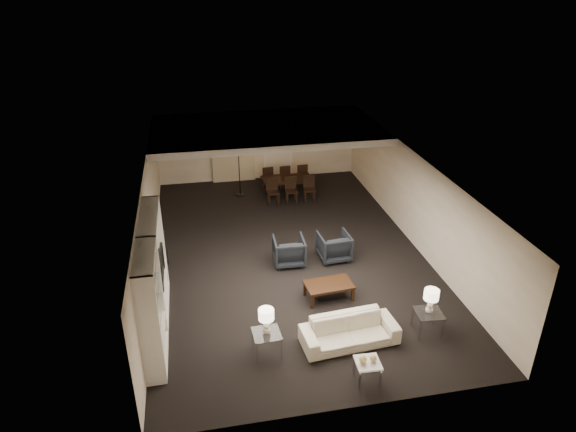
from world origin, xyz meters
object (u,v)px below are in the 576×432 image
(marble_table, at_px, (367,371))
(chair_nl, at_px, (273,192))
(chair_fm, at_px, (284,176))
(vase_blue, at_px, (151,313))
(armchair_left, at_px, (289,251))
(floor_lamp, at_px, (239,169))
(side_table_left, at_px, (267,343))
(chair_nr, at_px, (309,189))
(chair_fr, at_px, (301,175))
(vase_amber, at_px, (149,283))
(sofa, at_px, (349,331))
(chair_nm, at_px, (291,190))
(floor_speaker, at_px, (165,247))
(dining_table, at_px, (288,187))
(table_lamp_right, at_px, (430,301))
(table_lamp_left, at_px, (266,322))
(chair_fl, at_px, (267,177))
(television, at_px, (157,267))
(coffee_table, at_px, (329,291))
(armchair_right, at_px, (334,246))
(pendant_light, at_px, (276,144))
(side_table_right, at_px, (427,322))

(marble_table, xyz_separation_m, chair_nl, (-0.38, 8.10, 0.19))
(marble_table, xyz_separation_m, chair_fm, (0.22, 9.40, 0.19))
(vase_blue, bearing_deg, marble_table, -18.83)
(armchair_left, bearing_deg, floor_lamp, -78.53)
(side_table_left, distance_m, chair_nr, 7.45)
(chair_fr, bearing_deg, vase_amber, 52.81)
(armchair_left, bearing_deg, sofa, 102.54)
(armchair_left, relative_size, side_table_left, 1.49)
(chair_nm, bearing_deg, sofa, -89.03)
(floor_speaker, bearing_deg, dining_table, 37.70)
(marble_table, bearing_deg, chair_nm, 88.44)
(table_lamp_right, relative_size, chair_nr, 0.66)
(floor_speaker, bearing_deg, vase_blue, -97.88)
(table_lamp_left, xyz_separation_m, chair_nm, (1.92, 7.00, -0.36))
(side_table_left, distance_m, marble_table, 2.03)
(table_lamp_right, bearing_deg, chair_fr, 96.05)
(chair_fl, xyz_separation_m, floor_lamp, (-0.97, -0.38, 0.53))
(chair_fr, bearing_deg, television, 47.40)
(coffee_table, height_order, side_table_left, side_table_left)
(television, bearing_deg, armchair_left, -67.54)
(chair_fm, bearing_deg, television, 55.25)
(armchair_right, height_order, chair_fl, chair_fl)
(vase_blue, bearing_deg, dining_table, 61.47)
(television, distance_m, floor_speaker, 1.97)
(dining_table, bearing_deg, floor_speaker, -133.64)
(sofa, relative_size, dining_table, 1.22)
(vase_blue, bearing_deg, side_table_left, -5.52)
(table_lamp_right, xyz_separation_m, chair_fr, (-0.88, 8.30, -0.36))
(armchair_left, height_order, floor_lamp, floor_lamp)
(pendant_light, xyz_separation_m, chair_fm, (0.44, 0.98, -1.50))
(marble_table, height_order, dining_table, dining_table)
(marble_table, bearing_deg, chair_nr, 84.22)
(pendant_light, xyz_separation_m, chair_nr, (1.04, -0.32, -1.50))
(table_lamp_right, relative_size, vase_blue, 3.19)
(table_lamp_right, bearing_deg, side_table_left, 180.00)
(chair_nm, height_order, chair_fr, same)
(pendant_light, height_order, television, pendant_light)
(television, distance_m, vase_blue, 1.77)
(chair_fl, bearing_deg, chair_fr, 173.58)
(table_lamp_right, height_order, chair_fr, table_lamp_right)
(floor_speaker, xyz_separation_m, floor_lamp, (2.37, 4.05, 0.45))
(side_table_right, relative_size, chair_fm, 0.64)
(marble_table, relative_size, chair_nm, 0.54)
(table_lamp_left, relative_size, table_lamp_right, 1.00)
(armchair_left, xyz_separation_m, dining_table, (0.82, 4.35, -0.08))
(table_lamp_right, bearing_deg, vase_blue, 177.87)
(side_table_right, relative_size, vase_amber, 3.41)
(sofa, distance_m, table_lamp_left, 1.77)
(side_table_left, relative_size, chair_nr, 0.64)
(vase_amber, bearing_deg, table_lamp_left, -12.76)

